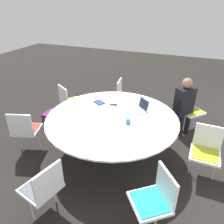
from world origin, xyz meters
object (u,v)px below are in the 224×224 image
at_px(chair_0, 189,107).
at_px(spiral_notebook, 99,102).
at_px(coffee_cup, 128,121).
at_px(cell_phone, 113,105).
at_px(chair_4, 43,186).
at_px(chair_6, 206,149).
at_px(handbag, 50,117).
at_px(person_0, 185,102).
at_px(chair_3, 25,128).
at_px(chair_1, 124,95).
at_px(chair_5, 155,197).
at_px(chair_2, 69,100).
at_px(laptop, 141,108).

relative_size(chair_0, spiral_notebook, 3.29).
bearing_deg(coffee_cup, cell_phone, -139.17).
height_order(chair_4, chair_6, same).
bearing_deg(spiral_notebook, chair_0, 121.08).
height_order(coffee_cup, handbag, coffee_cup).
bearing_deg(person_0, chair_0, -161.03).
height_order(chair_3, coffee_cup, chair_3).
distance_m(chair_1, chair_5, 2.99).
height_order(chair_1, chair_2, same).
xyz_separation_m(chair_2, chair_5, (1.93, 2.36, 0.00)).
relative_size(laptop, handbag, 1.03).
distance_m(chair_3, chair_6, 3.05).
xyz_separation_m(chair_0, chair_4, (2.93, -1.49, 0.00)).
bearing_deg(handbag, coffee_cup, 74.58).
bearing_deg(chair_3, chair_1, 42.67).
bearing_deg(handbag, chair_6, 82.48).
bearing_deg(coffee_cup, chair_5, 32.94).
bearing_deg(spiral_notebook, chair_6, 78.70).
height_order(chair_4, coffee_cup, chair_4).
height_order(chair_5, laptop, laptop).
height_order(chair_3, laptop, laptop).
relative_size(chair_5, coffee_cup, 10.18).
distance_m(laptop, spiral_notebook, 0.83).
bearing_deg(chair_2, person_0, 41.71).
bearing_deg(coffee_cup, chair_4, -23.70).
xyz_separation_m(chair_6, laptop, (-0.40, -1.16, 0.30)).
relative_size(spiral_notebook, coffee_cup, 3.10).
height_order(chair_5, cell_phone, chair_5).
bearing_deg(coffee_cup, person_0, 148.89).
distance_m(chair_1, spiral_notebook, 1.13).
bearing_deg(chair_2, chair_0, 46.38).
bearing_deg(person_0, cell_phone, -17.26).
bearing_deg(chair_3, laptop, 9.78).
relative_size(person_0, spiral_notebook, 4.65).
height_order(chair_5, handbag, chair_5).
xyz_separation_m(chair_3, chair_6, (-0.57, 2.99, 0.00)).
height_order(chair_3, cell_phone, chair_3).
bearing_deg(chair_5, chair_3, 37.35).
xyz_separation_m(chair_4, person_0, (-2.69, 1.39, 0.20)).
distance_m(chair_2, handbag, 0.59).
relative_size(chair_0, person_0, 0.71).
relative_size(person_0, cell_phone, 7.95).
relative_size(chair_0, handbag, 2.36).
height_order(chair_6, coffee_cup, chair_6).
bearing_deg(person_0, chair_6, 63.91).
bearing_deg(person_0, chair_5, 40.36).
bearing_deg(cell_phone, laptop, 87.76).
height_order(chair_1, spiral_notebook, chair_1).
distance_m(chair_1, cell_phone, 1.11).
distance_m(chair_4, handbag, 2.45).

